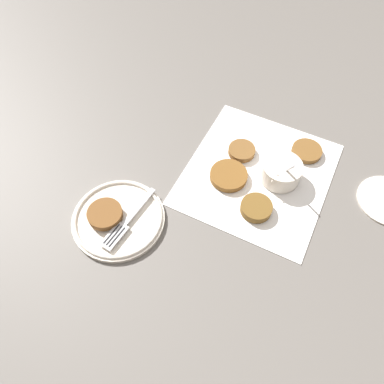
{
  "coord_description": "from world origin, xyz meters",
  "views": [
    {
      "loc": [
        0.53,
        0.18,
        0.72
      ],
      "look_at": [
        0.16,
        -0.09,
        0.02
      ],
      "focal_mm": 35.0,
      "sensor_mm": 36.0,
      "label": 1
    }
  ],
  "objects_px": {
    "sauce_bowl": "(282,171)",
    "fork": "(125,224)",
    "fritter_on_plate": "(105,214)",
    "serving_plate": "(118,219)"
  },
  "relations": [
    {
      "from": "sauce_bowl",
      "to": "fritter_on_plate",
      "type": "xyz_separation_m",
      "value": [
        0.32,
        -0.25,
        -0.0
      ]
    },
    {
      "from": "sauce_bowl",
      "to": "serving_plate",
      "type": "bearing_deg",
      "value": -36.41
    },
    {
      "from": "fork",
      "to": "sauce_bowl",
      "type": "bearing_deg",
      "value": 147.02
    },
    {
      "from": "fritter_on_plate",
      "to": "sauce_bowl",
      "type": "bearing_deg",
      "value": 142.13
    },
    {
      "from": "serving_plate",
      "to": "fritter_on_plate",
      "type": "bearing_deg",
      "value": -59.42
    },
    {
      "from": "fritter_on_plate",
      "to": "fork",
      "type": "height_order",
      "value": "fritter_on_plate"
    },
    {
      "from": "sauce_bowl",
      "to": "fork",
      "type": "distance_m",
      "value": 0.37
    },
    {
      "from": "serving_plate",
      "to": "fritter_on_plate",
      "type": "relative_size",
      "value": 2.68
    },
    {
      "from": "sauce_bowl",
      "to": "fork",
      "type": "xyz_separation_m",
      "value": [
        0.31,
        -0.2,
        -0.01
      ]
    },
    {
      "from": "sauce_bowl",
      "to": "fritter_on_plate",
      "type": "relative_size",
      "value": 1.32
    }
  ]
}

